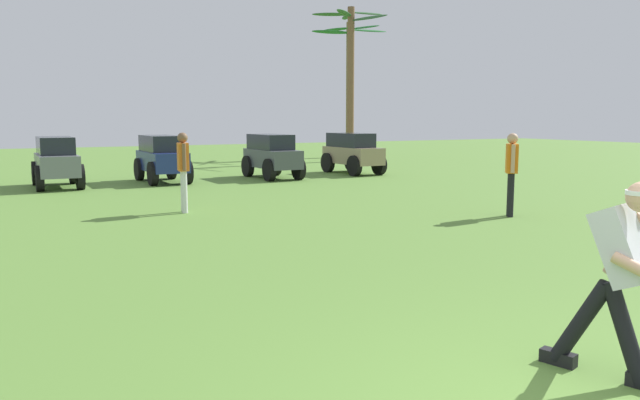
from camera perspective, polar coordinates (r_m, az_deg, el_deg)
name	(u,v)px	position (r m, az deg, el deg)	size (l,w,h in m)	color
frisbee_thrower	(620,270)	(4.80, 25.75, -5.75)	(0.48, 1.13, 1.42)	black
teammate_near_sideline	(183,165)	(12.40, -12.40, 3.18)	(0.25, 0.50, 1.56)	silver
teammate_midfield	(512,166)	(12.17, 17.11, 2.95)	(0.37, 0.43, 1.56)	black
parked_car_slot_d	(56,160)	(18.06, -22.97, 3.37)	(1.15, 2.40, 1.34)	slate
parked_car_slot_e	(162,157)	(18.56, -14.28, 3.83)	(1.17, 2.41, 1.34)	navy
parked_car_slot_f	(272,155)	(19.26, -4.43, 4.16)	(1.17, 2.41, 1.34)	#474C51
parked_car_slot_g	(352,152)	(20.83, 2.96, 4.42)	(1.22, 2.43, 1.34)	#998466
palm_tree_far_left	(351,70)	(26.99, 2.85, 11.80)	(3.01, 3.33, 6.46)	brown
palm_tree_left_of_centre	(350,79)	(29.87, 2.75, 11.00)	(3.77, 3.15, 6.26)	brown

